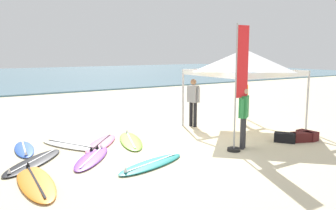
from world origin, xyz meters
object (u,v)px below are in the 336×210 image
at_px(surfboard_lime, 131,141).
at_px(surfboard_pink, 101,143).
at_px(surfboard_white, 73,145).
at_px(gear_bag_near_tent, 285,137).
at_px(banner_flag, 239,93).
at_px(gear_bag_by_pole, 307,135).
at_px(person_green, 244,113).
at_px(gear_bag_on_sand, 302,137).
at_px(surfboard_teal, 151,164).
at_px(surfboard_black, 33,162).
at_px(person_orange, 244,98).
at_px(surfboard_orange, 36,182).
at_px(surfboard_purple, 92,158).
at_px(person_grey, 193,99).
at_px(canopy_tent, 244,60).
at_px(surfboard_blue, 24,149).

relative_size(surfboard_lime, surfboard_pink, 1.14).
distance_m(surfboard_white, gear_bag_near_tent, 6.21).
height_order(surfboard_lime, gear_bag_near_tent, gear_bag_near_tent).
relative_size(surfboard_lime, banner_flag, 0.68).
bearing_deg(surfboard_white, gear_bag_by_pole, -26.39).
bearing_deg(gear_bag_near_tent, surfboard_white, 151.93).
relative_size(person_green, gear_bag_on_sand, 2.85).
height_order(surfboard_teal, surfboard_pink, same).
relative_size(surfboard_black, banner_flag, 0.59).
height_order(surfboard_teal, person_orange, person_orange).
xyz_separation_m(surfboard_orange, gear_bag_near_tent, (6.99, -0.57, 0.10)).
bearing_deg(surfboard_purple, surfboard_white, 91.68).
relative_size(surfboard_orange, banner_flag, 0.72).
bearing_deg(gear_bag_on_sand, person_green, 168.44).
bearing_deg(surfboard_lime, surfboard_purple, -147.90).
distance_m(surfboard_white, surfboard_pink, 0.80).
bearing_deg(person_grey, gear_bag_on_sand, -67.25).
bearing_deg(gear_bag_by_pole, banner_flag, 173.25).
bearing_deg(surfboard_purple, surfboard_teal, -50.58).
xyz_separation_m(surfboard_black, surfboard_pink, (2.03, 0.75, 0.00)).
relative_size(surfboard_teal, surfboard_black, 1.08).
relative_size(person_orange, gear_bag_on_sand, 2.85).
xyz_separation_m(gear_bag_near_tent, gear_bag_by_pole, (0.80, -0.19, 0.00)).
xyz_separation_m(surfboard_orange, gear_bag_by_pole, (7.79, -0.76, 0.10)).
relative_size(canopy_tent, person_orange, 1.82).
xyz_separation_m(surfboard_orange, surfboard_black, (0.25, 1.38, 0.00)).
xyz_separation_m(banner_flag, gear_bag_on_sand, (2.30, -0.35, -1.43)).
height_order(surfboard_orange, banner_flag, banner_flag).
bearing_deg(surfboard_white, gear_bag_on_sand, -27.89).
height_order(person_green, gear_bag_near_tent, person_green).
bearing_deg(surfboard_black, surfboard_teal, -35.72).
bearing_deg(surfboard_pink, surfboard_teal, -83.24).
bearing_deg(person_grey, surfboard_white, -175.81).
distance_m(surfboard_lime, person_grey, 3.13).
bearing_deg(person_green, surfboard_white, 145.11).
xyz_separation_m(person_grey, gear_bag_on_sand, (1.46, -3.49, -0.85)).
bearing_deg(surfboard_black, person_orange, 4.19).
bearing_deg(surfboard_black, canopy_tent, 0.93).
bearing_deg(surfboard_black, banner_flag, -20.32).
distance_m(surfboard_orange, gear_bag_on_sand, 7.52).
distance_m(surfboard_blue, person_orange, 7.56).
bearing_deg(surfboard_white, surfboard_orange, -122.80).
distance_m(surfboard_pink, person_grey, 3.89).
xyz_separation_m(canopy_tent, person_orange, (0.48, 0.44, -1.40)).
relative_size(surfboard_teal, person_green, 1.27).
bearing_deg(person_grey, banner_flag, -105.06).
xyz_separation_m(canopy_tent, surfboard_lime, (-4.14, 0.44, -2.35)).
xyz_separation_m(canopy_tent, surfboard_white, (-5.76, 0.86, -2.35)).
xyz_separation_m(canopy_tent, gear_bag_by_pole, (0.52, -2.25, -2.25)).
bearing_deg(gear_bag_by_pole, canopy_tent, 102.98).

